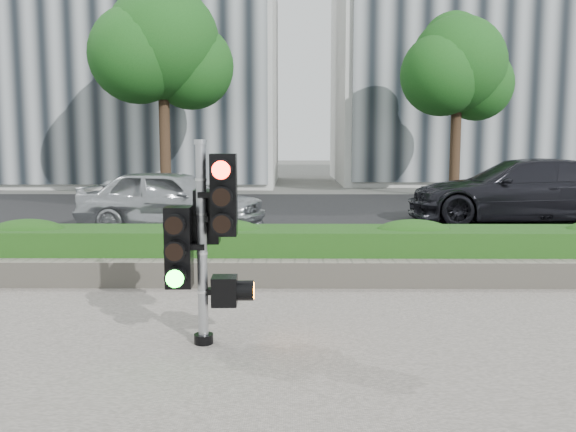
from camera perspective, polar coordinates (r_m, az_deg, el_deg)
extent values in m
plane|color=#51514C|center=(6.34, 2.44, -10.81)|extent=(120.00, 120.00, 0.00)
cube|color=black|center=(16.15, 1.19, 0.07)|extent=(60.00, 13.00, 0.02)
cube|color=gray|center=(9.38, 1.76, -4.60)|extent=(60.00, 0.25, 0.12)
cube|color=gray|center=(8.12, 1.97, -5.39)|extent=(12.00, 0.32, 0.34)
cube|color=#317223|center=(8.73, 1.86, -3.39)|extent=(12.00, 1.00, 0.68)
cube|color=#B7B7B2|center=(30.84, -16.90, 17.02)|extent=(16.00, 9.00, 15.00)
cube|color=#B7B7B2|center=(33.25, 20.72, 13.49)|extent=(18.00, 10.00, 12.00)
cylinder|color=black|center=(20.98, -11.45, 7.00)|extent=(0.36, 0.36, 4.03)
sphere|color=#123F12|center=(21.23, -11.66, 15.58)|extent=(3.74, 3.74, 3.74)
sphere|color=#123F12|center=(21.32, -9.07, 13.64)|extent=(2.88, 2.88, 2.88)
sphere|color=#123F12|center=(20.91, -13.88, 14.46)|extent=(3.17, 3.17, 3.17)
sphere|color=#123F12|center=(22.07, -11.31, 17.53)|extent=(2.59, 2.59, 2.59)
cylinder|color=black|center=(22.28, 15.38, 6.30)|extent=(0.36, 0.36, 3.58)
sphere|color=#123F12|center=(22.44, 15.62, 13.51)|extent=(3.33, 3.33, 3.33)
sphere|color=#123F12|center=(22.89, 17.24, 11.71)|extent=(2.56, 2.56, 2.56)
sphere|color=#123F12|center=(21.87, 14.19, 12.72)|extent=(2.82, 2.82, 2.82)
sphere|color=#123F12|center=(23.16, 15.25, 15.22)|extent=(2.30, 2.30, 2.30)
cylinder|color=black|center=(5.95, -7.90, -11.30)|extent=(0.18, 0.18, 0.09)
cylinder|color=gray|center=(5.74, -8.04, -2.79)|extent=(0.10, 0.10, 1.88)
cylinder|color=gray|center=(5.66, -8.21, 6.87)|extent=(0.12, 0.12, 0.05)
cube|color=#FF1107|center=(5.63, -6.02, 2.00)|extent=(0.25, 0.25, 0.75)
cube|color=#14E51E|center=(5.74, -10.17, -2.87)|extent=(0.25, 0.25, 0.75)
cube|color=black|center=(5.90, -7.58, -0.03)|extent=(0.25, 0.25, 0.51)
cube|color=orange|center=(5.83, -5.96, -6.97)|extent=(0.25, 0.25, 0.27)
imported|color=#A7AAAE|center=(13.25, -10.81, 1.46)|extent=(4.23, 2.34, 1.36)
imported|color=black|center=(15.69, 20.81, 2.26)|extent=(5.35, 2.40, 1.52)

